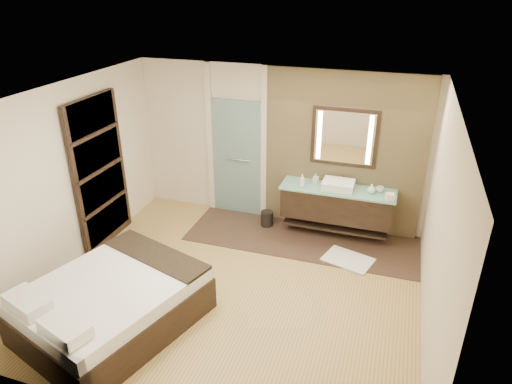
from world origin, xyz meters
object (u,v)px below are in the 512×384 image
(mirror_unit, at_px, (344,138))
(bed, at_px, (112,304))
(waste_bin, at_px, (267,219))
(vanity, at_px, (337,204))

(mirror_unit, distance_m, bed, 4.23)
(mirror_unit, distance_m, waste_bin, 1.94)
(bed, relative_size, waste_bin, 8.92)
(bed, xyz_separation_m, waste_bin, (1.09, 3.01, -0.19))
(bed, height_order, waste_bin, bed)
(vanity, relative_size, bed, 0.76)
(vanity, distance_m, mirror_unit, 1.10)
(mirror_unit, bearing_deg, bed, -124.42)
(bed, bearing_deg, vanity, 71.27)
(vanity, relative_size, mirror_unit, 1.75)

